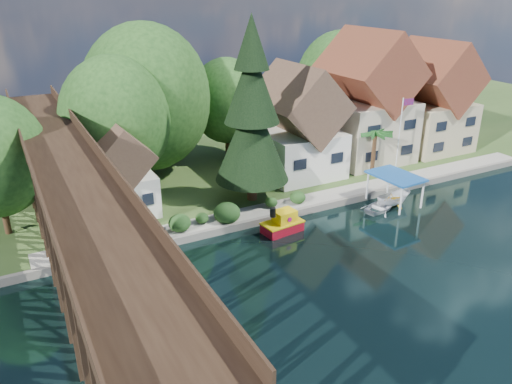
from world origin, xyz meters
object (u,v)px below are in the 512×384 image
house_right (430,104)px  palm_tree (375,135)px  boat_yellow (392,199)px  conifer (252,116)px  boat_canopy (394,193)px  house_left (297,129)px  house_center (366,105)px  tugboat (283,223)px  boat_white_a (381,206)px  shed (121,176)px  trestle_bridge (75,214)px  flagpole (401,128)px

house_right → palm_tree: size_ratio=2.57×
house_right → boat_yellow: (-14.16, -10.14, -5.14)m
conifer → boat_canopy: size_ratio=3.30×
house_left → palm_tree: 7.73m
house_center → conifer: conifer is taller
palm_tree → tugboat: palm_tree is taller
house_right → palm_tree: bearing=-160.1°
conifer → boat_white_a: conifer is taller
tugboat → palm_tree: bearing=22.5°
shed → boat_white_a: size_ratio=2.13×
tugboat → boat_white_a: bearing=-2.4°
trestle_bridge → flagpole: trestle_bridge is taller
house_left → boat_yellow: (3.84, -10.14, -4.50)m
trestle_bridge → house_center: bearing=19.5°
tugboat → boat_yellow: bearing=-1.0°
trestle_bridge → house_right: (41.00, 10.83, 0.43)m
flagpole → boat_white_a: (-6.82, -5.54, -4.86)m
house_left → conifer: bearing=-150.8°
boat_canopy → flagpole: bearing=45.5°
palm_tree → house_center: bearing=61.9°
shed → tugboat: size_ratio=2.25×
conifer → boat_white_a: bearing=-33.7°
house_right → flagpole: 10.02m
conifer → boat_canopy: conifer is taller
house_center → boat_canopy: 13.00m
house_center → conifer: size_ratio=0.87×
house_left → trestle_bridge: bearing=-154.8°
house_right → boat_yellow: house_right is taller
palm_tree → tugboat: (-13.97, -5.79, -4.01)m
flagpole → boat_canopy: size_ratio=1.60×
boat_white_a → boat_canopy: 1.70m
palm_tree → conifer: bearing=179.3°
house_right → trestle_bridge: bearing=-165.2°
flagpole → shed: bearing=173.1°
trestle_bridge → boat_yellow: bearing=1.5°
flagpole → boat_yellow: (-5.39, -5.33, -4.61)m
house_right → shed: bearing=-177.6°
palm_tree → tugboat: size_ratio=1.39×
shed → palm_tree: bearing=-6.2°
trestle_bridge → house_right: 42.41m
trestle_bridge → flagpole: bearing=10.6°
trestle_bridge → house_left: (23.00, 10.83, -0.21)m
house_right → boat_white_a: (-15.59, -10.35, -5.39)m
conifer → house_left: bearing=29.2°
conifer → tugboat: size_ratio=4.56×
house_right → shed: (-36.00, -1.50, -1.95)m
house_left → boat_white_a: bearing=-76.9°
trestle_bridge → palm_tree: trestle_bridge is taller
trestle_bridge → boat_canopy: size_ratio=9.15×
house_right → tugboat: (-25.45, -9.94, -5.06)m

